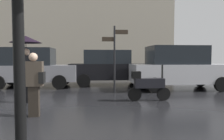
# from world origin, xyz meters

# --- Properties ---
(pedestrian_with_umbrella) EXTENTS (1.00, 1.00, 2.17)m
(pedestrian_with_umbrella) POSITION_xyz_m (-1.88, 4.13, 1.66)
(pedestrian_with_umbrella) COLOR black
(pedestrian_with_umbrella) RESTS_ON ground
(pedestrian_with_bag) EXTENTS (0.49, 0.24, 1.58)m
(pedestrian_with_bag) POSITION_xyz_m (-1.17, 2.41, 0.90)
(pedestrian_with_bag) COLOR #2A241E
(pedestrian_with_bag) RESTS_ON ground
(parked_scooter) EXTENTS (1.47, 0.32, 1.23)m
(parked_scooter) POSITION_xyz_m (2.13, 4.03, 0.56)
(parked_scooter) COLOR black
(parked_scooter) RESTS_ON ground
(parked_car_left) EXTENTS (4.56, 2.00, 2.01)m
(parked_car_left) POSITION_xyz_m (4.26, 6.53, 1.01)
(parked_car_left) COLOR silver
(parked_car_left) RESTS_ON ground
(parked_car_right) EXTENTS (4.27, 1.93, 1.97)m
(parked_car_right) POSITION_xyz_m (-2.76, 7.91, 0.99)
(parked_car_right) COLOR gray
(parked_car_right) RESTS_ON ground
(parked_car_distant) EXTENTS (4.41, 1.87, 1.88)m
(parked_car_distant) POSITION_xyz_m (1.18, 8.42, 0.96)
(parked_car_distant) COLOR black
(parked_car_distant) RESTS_ON ground
(street_signpost) EXTENTS (1.08, 0.08, 2.79)m
(street_signpost) POSITION_xyz_m (1.17, 5.76, 1.70)
(street_signpost) COLOR black
(street_signpost) RESTS_ON ground
(building_block) EXTENTS (14.68, 3.13, 12.57)m
(building_block) POSITION_xyz_m (0.00, 16.44, 6.29)
(building_block) COLOR #B2A893
(building_block) RESTS_ON ground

